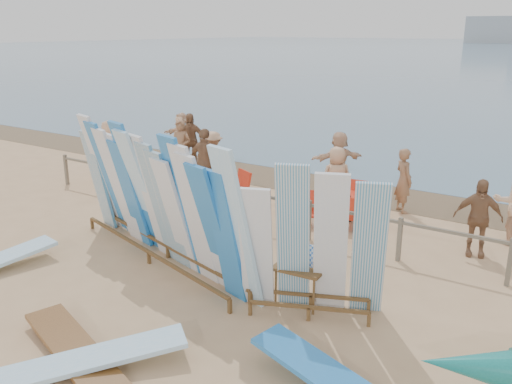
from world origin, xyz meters
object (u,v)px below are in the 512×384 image
Objects in this scene: vendor_table at (300,284)px; flat_board_b at (87,370)px; beachgoer_5 at (339,160)px; beachgoer_11 at (182,135)px; beach_chair_right at (304,216)px; beachgoer_6 at (336,178)px; beachgoer_7 at (404,181)px; beachgoer_1 at (181,149)px; beachgoer_0 at (111,152)px; beachgoer_extra_1 at (190,141)px; main_surfboard_rack at (156,202)px; side_surfboard_rack at (313,247)px; beach_chair_left at (236,197)px; flat_board_c at (78,360)px; stroller at (354,209)px; beachgoer_10 at (478,218)px; beachgoer_3 at (213,158)px; beachgoer_4 at (205,162)px.

vendor_table is 3.55m from flat_board_b.
beachgoer_5 is 6.29m from beachgoer_11.
beach_chair_right is 0.49× the size of beachgoer_6.
vendor_table is at bearing 133.25° from beachgoer_7.
beachgoer_11 is at bearing 114.22° from beachgoer_1.
beachgoer_0 is 2.76m from beachgoer_extra_1.
beachgoer_5 is 0.94× the size of beachgoer_1.
flat_board_b is at bearing 45.50° from beachgoer_5.
beachgoer_1 reaches higher than flat_board_b.
flat_board_b is (1.66, -3.21, -1.23)m from main_surfboard_rack.
beach_chair_left is (-4.12, 3.76, -0.88)m from side_surfboard_rack.
flat_board_c is 7.10m from stroller.
stroller is at bearing 90.09° from beachgoer_6.
side_surfboard_rack is 0.95× the size of flat_board_c.
main_surfboard_rack is 2.03× the size of flat_board_b.
beachgoer_11 is (-1.21, 1.00, -0.10)m from beachgoer_extra_1.
beachgoer_10 is (3.78, 6.83, 0.80)m from flat_board_c.
flat_board_b is at bearing -99.89° from stroller.
beachgoer_1 is at bearing -98.13° from beachgoer_extra_1.
beachgoer_5 is 5.08m from beachgoer_extra_1.
beachgoer_10 is at bearing 102.26° from flat_board_b.
main_surfboard_rack is at bearing -43.84° from beachgoer_11.
beachgoer_6 is (2.16, 1.33, 0.53)m from beach_chair_left.
main_surfboard_rack reaches higher than beachgoer_extra_1.
flat_board_b is 10.01m from beachgoer_1.
beachgoer_extra_1 is (-1.74, 1.03, 0.13)m from beachgoer_3.
beachgoer_4 reaches higher than beachgoer_6.
stroller is 0.57× the size of beachgoer_4.
beachgoer_4 is (-1.99, 4.05, -0.31)m from main_surfboard_rack.
beachgoer_7 is 1.01× the size of beachgoer_10.
main_surfboard_rack reaches higher than beachgoer_6.
side_surfboard_rack is 9.06m from beachgoer_1.
beachgoer_4 is at bearing 132.19° from main_surfboard_rack.
beachgoer_7 is (0.59, 1.65, 0.39)m from stroller.
beachgoer_4 reaches higher than beachgoer_1.
vendor_table is at bearing 103.57° from flat_board_b.
side_surfboard_rack is 5.81m from beachgoer_7.
flat_board_c is 1.67× the size of beachgoer_7.
beachgoer_6 is (3.53, 0.81, -0.11)m from beachgoer_4.
beachgoer_0 reaches higher than beachgoer_5.
beachgoer_5 is at bearing 89.12° from side_surfboard_rack.
beachgoer_11 is at bearing -42.01° from beachgoer_4.
beachgoer_10 is (3.71, 0.34, 0.57)m from beach_chair_right.
beachgoer_11 is (-6.99, 2.24, -0.00)m from beachgoer_6.
beachgoer_6 is at bearing -9.07° from beachgoer_11.
beachgoer_10 is at bearing -46.75° from beachgoer_extra_1.
flat_board_b is at bearing -133.05° from beachgoer_10.
beachgoer_3 is at bearing 155.77° from flat_board_b.
beachgoer_7 is 0.88× the size of beachgoer_4.
flat_board_c is 1.53× the size of beachgoer_1.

